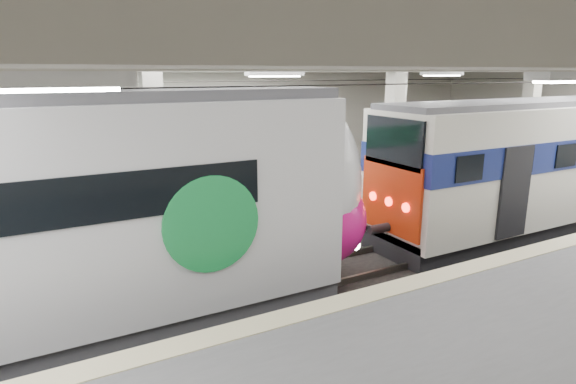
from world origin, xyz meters
TOP-DOWN VIEW (x-y plane):
  - station_hall at (0.00, -1.74)m, footprint 36.00×24.00m
  - modern_emu at (-5.51, -0.00)m, footprint 14.64×3.02m
  - older_rer at (8.58, 0.00)m, footprint 12.51×2.76m
  - far_train at (-4.46, 5.50)m, footprint 12.90×2.75m

SIDE VIEW (x-z plane):
  - far_train at x=-4.46m, z-range 0.07..4.23m
  - older_rer at x=8.58m, z-range 0.10..4.27m
  - modern_emu at x=-5.51m, z-range -0.04..4.64m
  - station_hall at x=0.00m, z-range 0.37..6.12m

